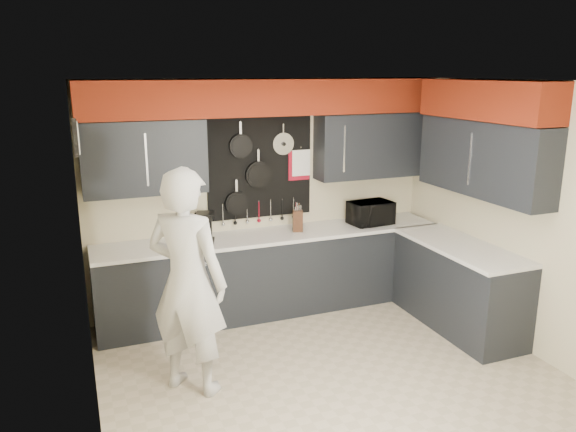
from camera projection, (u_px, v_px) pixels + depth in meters
name	position (u px, v px, depth m)	size (l,w,h in m)	color
ground	(327.00, 370.00, 5.17)	(4.00, 4.00, 0.00)	tan
back_wall_assembly	(268.00, 134.00, 6.11)	(4.00, 0.36, 2.60)	beige
right_wall_assembly	(488.00, 147.00, 5.58)	(0.36, 3.50, 2.60)	beige
left_wall_assembly	(85.00, 258.00, 4.15)	(0.05, 3.50, 2.60)	beige
base_cabinets	(324.00, 276.00, 6.25)	(3.95, 2.20, 0.92)	black
microwave	(371.00, 213.00, 6.60)	(0.49, 0.33, 0.27)	black
knife_block	(298.00, 221.00, 6.31)	(0.11, 0.11, 0.24)	#342210
utensil_crock	(297.00, 224.00, 6.38)	(0.11, 0.11, 0.14)	white
coffee_maker	(205.00, 226.00, 5.91)	(0.23, 0.26, 0.32)	black
person	(187.00, 282.00, 4.65)	(0.71, 0.47, 1.95)	beige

